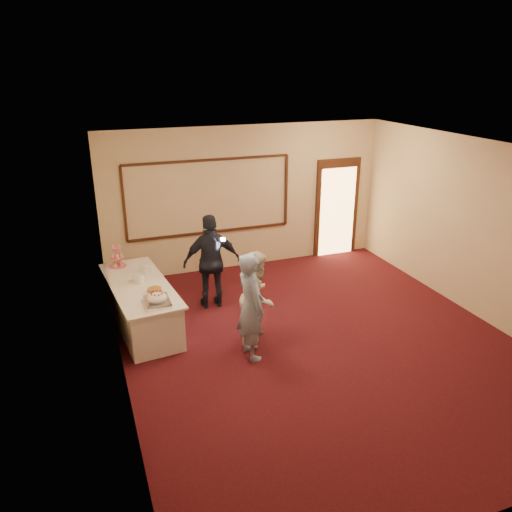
{
  "coord_description": "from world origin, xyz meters",
  "views": [
    {
      "loc": [
        -3.32,
        -6.13,
        4.14
      ],
      "look_at": [
        -0.66,
        1.11,
        1.15
      ],
      "focal_mm": 35.0,
      "sensor_mm": 36.0,
      "label": 1
    }
  ],
  "objects_px": {
    "woman": "(257,297)",
    "pavlova_tray": "(157,299)",
    "plate_stack_a": "(139,278)",
    "plate_stack_b": "(146,269)",
    "tart": "(155,290)",
    "guest": "(212,262)",
    "cupcake_stand": "(117,258)",
    "man": "(251,306)",
    "buffet_table": "(141,305)"
  },
  "relations": [
    {
      "from": "buffet_table",
      "to": "plate_stack_a",
      "type": "relative_size",
      "value": 13.2
    },
    {
      "from": "pavlova_tray",
      "to": "woman",
      "type": "height_order",
      "value": "woman"
    },
    {
      "from": "woman",
      "to": "cupcake_stand",
      "type": "bearing_deg",
      "value": 76.27
    },
    {
      "from": "pavlova_tray",
      "to": "tart",
      "type": "height_order",
      "value": "pavlova_tray"
    },
    {
      "from": "pavlova_tray",
      "to": "guest",
      "type": "distance_m",
      "value": 1.63
    },
    {
      "from": "cupcake_stand",
      "to": "tart",
      "type": "height_order",
      "value": "cupcake_stand"
    },
    {
      "from": "man",
      "to": "plate_stack_a",
      "type": "bearing_deg",
      "value": 36.64
    },
    {
      "from": "plate_stack_b",
      "to": "guest",
      "type": "height_order",
      "value": "guest"
    },
    {
      "from": "cupcake_stand",
      "to": "woman",
      "type": "distance_m",
      "value": 2.76
    },
    {
      "from": "plate_stack_a",
      "to": "plate_stack_b",
      "type": "xyz_separation_m",
      "value": [
        0.16,
        0.31,
        0.01
      ]
    },
    {
      "from": "plate_stack_a",
      "to": "man",
      "type": "bearing_deg",
      "value": -48.01
    },
    {
      "from": "pavlova_tray",
      "to": "plate_stack_b",
      "type": "height_order",
      "value": "pavlova_tray"
    },
    {
      "from": "pavlova_tray",
      "to": "woman",
      "type": "xyz_separation_m",
      "value": [
        1.51,
        -0.24,
        -0.1
      ]
    },
    {
      "from": "cupcake_stand",
      "to": "guest",
      "type": "xyz_separation_m",
      "value": [
        1.56,
        -0.6,
        -0.07
      ]
    },
    {
      "from": "pavlova_tray",
      "to": "woman",
      "type": "bearing_deg",
      "value": -9.17
    },
    {
      "from": "buffet_table",
      "to": "guest",
      "type": "xyz_separation_m",
      "value": [
        1.32,
        0.32,
        0.47
      ]
    },
    {
      "from": "plate_stack_b",
      "to": "man",
      "type": "distance_m",
      "value": 2.23
    },
    {
      "from": "man",
      "to": "plate_stack_b",
      "type": "bearing_deg",
      "value": 28.16
    },
    {
      "from": "plate_stack_b",
      "to": "tart",
      "type": "height_order",
      "value": "plate_stack_b"
    },
    {
      "from": "plate_stack_a",
      "to": "buffet_table",
      "type": "bearing_deg",
      "value": -103.27
    },
    {
      "from": "cupcake_stand",
      "to": "tart",
      "type": "relative_size",
      "value": 1.72
    },
    {
      "from": "man",
      "to": "woman",
      "type": "xyz_separation_m",
      "value": [
        0.26,
        0.41,
        -0.08
      ]
    },
    {
      "from": "pavlova_tray",
      "to": "cupcake_stand",
      "type": "height_order",
      "value": "cupcake_stand"
    },
    {
      "from": "tart",
      "to": "guest",
      "type": "distance_m",
      "value": 1.32
    },
    {
      "from": "cupcake_stand",
      "to": "plate_stack_a",
      "type": "height_order",
      "value": "cupcake_stand"
    },
    {
      "from": "plate_stack_a",
      "to": "guest",
      "type": "xyz_separation_m",
      "value": [
        1.3,
        0.26,
        0.02
      ]
    },
    {
      "from": "buffet_table",
      "to": "tart",
      "type": "relative_size",
      "value": 9.39
    },
    {
      "from": "cupcake_stand",
      "to": "plate_stack_b",
      "type": "relative_size",
      "value": 2.07
    },
    {
      "from": "pavlova_tray",
      "to": "plate_stack_a",
      "type": "relative_size",
      "value": 2.81
    },
    {
      "from": "woman",
      "to": "guest",
      "type": "relative_size",
      "value": 0.87
    },
    {
      "from": "plate_stack_a",
      "to": "plate_stack_b",
      "type": "distance_m",
      "value": 0.35
    },
    {
      "from": "plate_stack_a",
      "to": "man",
      "type": "distance_m",
      "value": 2.08
    },
    {
      "from": "woman",
      "to": "plate_stack_a",
      "type": "bearing_deg",
      "value": 87.92
    },
    {
      "from": "guest",
      "to": "cupcake_stand",
      "type": "bearing_deg",
      "value": -16.55
    },
    {
      "from": "buffet_table",
      "to": "woman",
      "type": "height_order",
      "value": "woman"
    },
    {
      "from": "woman",
      "to": "pavlova_tray",
      "type": "bearing_deg",
      "value": 113.24
    },
    {
      "from": "cupcake_stand",
      "to": "woman",
      "type": "height_order",
      "value": "woman"
    },
    {
      "from": "cupcake_stand",
      "to": "guest",
      "type": "bearing_deg",
      "value": -20.87
    },
    {
      "from": "buffet_table",
      "to": "cupcake_stand",
      "type": "distance_m",
      "value": 1.09
    },
    {
      "from": "plate_stack_b",
      "to": "woman",
      "type": "relative_size",
      "value": 0.14
    },
    {
      "from": "cupcake_stand",
      "to": "plate_stack_b",
      "type": "xyz_separation_m",
      "value": [
        0.42,
        -0.54,
        -0.07
      ]
    },
    {
      "from": "plate_stack_a",
      "to": "tart",
      "type": "distance_m",
      "value": 0.47
    },
    {
      "from": "buffet_table",
      "to": "pavlova_tray",
      "type": "distance_m",
      "value": 0.96
    },
    {
      "from": "plate_stack_a",
      "to": "cupcake_stand",
      "type": "bearing_deg",
      "value": 106.84
    },
    {
      "from": "cupcake_stand",
      "to": "plate_stack_a",
      "type": "xyz_separation_m",
      "value": [
        0.26,
        -0.85,
        -0.08
      ]
    },
    {
      "from": "plate_stack_a",
      "to": "man",
      "type": "relative_size",
      "value": 0.11
    },
    {
      "from": "tart",
      "to": "buffet_table",
      "type": "bearing_deg",
      "value": 117.2
    },
    {
      "from": "buffet_table",
      "to": "pavlova_tray",
      "type": "bearing_deg",
      "value": -79.24
    },
    {
      "from": "tart",
      "to": "man",
      "type": "height_order",
      "value": "man"
    },
    {
      "from": "plate_stack_b",
      "to": "tart",
      "type": "distance_m",
      "value": 0.75
    }
  ]
}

